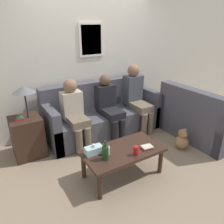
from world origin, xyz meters
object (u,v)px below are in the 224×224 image
Objects in this scene: wine_bottle at (105,152)px; person_right at (136,95)px; person_left at (75,111)px; couch_side at (199,120)px; couch_main at (103,116)px; person_middle at (109,105)px; teddy_bear at (182,140)px; drinking_glass at (107,151)px; coffee_table at (123,153)px.

wine_bottle is 1.82m from person_right.
couch_side is at bearing -23.85° from person_left.
person_right is (0.65, -0.19, 0.35)m from couch_main.
person_middle is 0.63m from person_right.
teddy_bear is (1.48, -1.03, -0.49)m from person_left.
couch_side reaches higher than drinking_glass.
person_left is (-0.65, -0.21, 0.31)m from couch_main.
coffee_table is at bearing 12.28° from wine_bottle.
person_left is at bearing 101.99° from coffee_table.
wine_bottle is 0.12m from drinking_glass.
couch_main is 1.73× the size of person_right.
couch_main is at bearing 72.47° from coffee_table.
coffee_table is at bearing -133.50° from person_right.
person_left is (-0.23, 1.10, 0.29)m from coffee_table.
couch_main is 1.79m from couch_side.
couch_main is 20.40× the size of drinking_glass.
couch_side is at bearing 6.07° from coffee_table.
wine_bottle is at bearing 96.99° from couch_side.
drinking_glass is 1.09m from person_left.
person_right is at bearing 39.24° from couch_side.
wine_bottle is at bearing -175.15° from teddy_bear.
couch_main is 8.37× the size of wine_bottle.
teddy_bear is at bearing -79.67° from person_right.
couch_main reaches higher than wine_bottle.
person_right reaches higher than person_middle.
person_middle is (0.43, 1.09, 0.27)m from coffee_table.
couch_main is 1.57× the size of couch_side.
teddy_bear is at bearing -56.03° from couch_main.
couch_side is 1.68m from person_middle.
wine_bottle is at bearing -117.76° from couch_main.
person_middle is at bearing 58.19° from drinking_glass.
person_right is 1.19m from teddy_bear.
couch_side is 2.26m from person_left.
teddy_bear is (0.82, -1.03, -0.47)m from person_middle.
person_left is 0.66m from person_middle.
wine_bottle reaches higher than coffee_table.
drinking_glass is at bearing -139.85° from person_right.
wine_bottle is at bearing -139.17° from person_right.
teddy_bear is (1.25, 0.06, -0.20)m from coffee_table.
coffee_table is 0.94× the size of person_left.
person_right reaches higher than wine_bottle.
teddy_bear is at bearing 4.85° from wine_bottle.
couch_main is at bearing 163.45° from person_right.
coffee_table is 0.86× the size of person_right.
coffee_table is 3.06× the size of teddy_bear.
person_middle is at bearing 57.59° from wine_bottle.
wine_bottle is at bearing -129.06° from drinking_glass.
person_middle is (0.01, -0.21, 0.29)m from couch_main.
person_right reaches higher than teddy_bear.
couch_main is 0.36m from person_middle.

